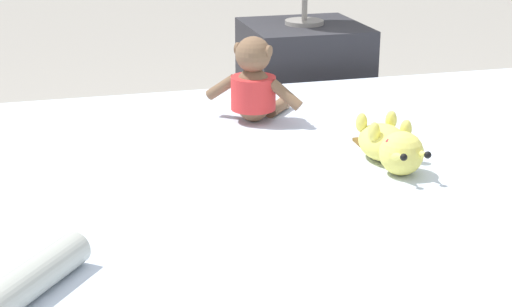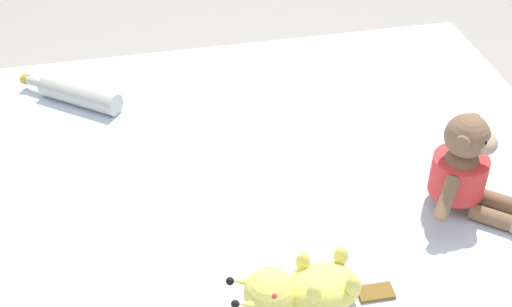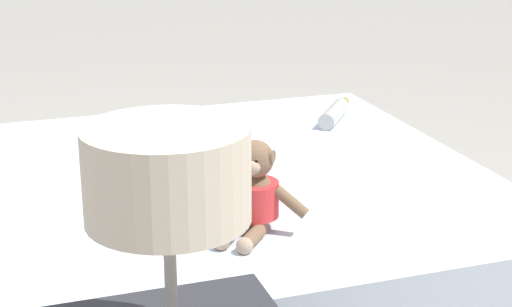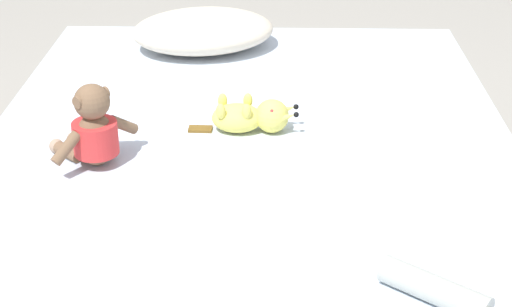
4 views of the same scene
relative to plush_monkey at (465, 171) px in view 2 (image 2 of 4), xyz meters
The scene contains 3 objects.
plush_monkey is the anchor object (origin of this frame).
plush_yellow_creature 0.47m from the plush_monkey, 26.60° to the left, with size 0.33×0.11×0.10m.
glass_bottle 1.02m from the plush_monkey, 35.57° to the right, with size 0.27×0.22×0.06m.
Camera 2 is at (0.28, 0.91, 1.47)m, focal length 50.10 mm.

